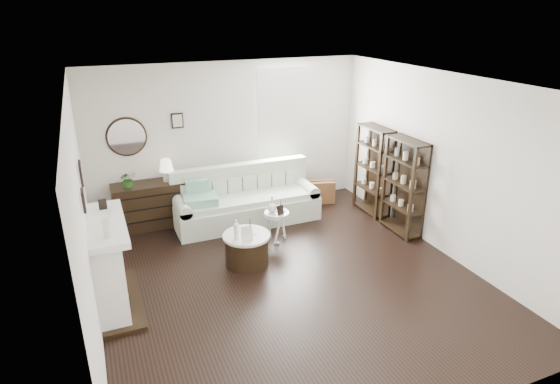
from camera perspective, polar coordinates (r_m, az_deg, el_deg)
name	(u,v)px	position (r m, az deg, el deg)	size (l,w,h in m)	color
room	(267,121)	(8.66, -1.55, 8.61)	(5.50, 5.50, 5.50)	black
fireplace	(109,267)	(6.24, -20.10, -8.63)	(0.50, 1.40, 1.84)	white
shelf_unit_far	(373,170)	(8.61, 11.30, 2.62)	(0.30, 0.80, 1.60)	black
shelf_unit_near	(404,187)	(7.93, 14.86, 0.63)	(0.30, 0.80, 1.60)	black
sofa	(245,203)	(8.27, -4.26, -1.36)	(2.50, 0.87, 0.97)	beige
quilt	(200,199)	(7.87, -9.67, -0.91)	(0.55, 0.45, 0.14)	#28946A
suitcase	(318,192)	(9.06, 4.61, 0.01)	(0.65, 0.22, 0.43)	brown
dresser	(149,205)	(8.30, -15.64, -1.55)	(1.18, 0.51, 0.78)	black
table_lamp	(167,170)	(8.13, -13.67, 2.59)	(0.24, 0.24, 0.38)	white
potted_plant	(128,179)	(8.04, -18.04, 1.51)	(0.25, 0.22, 0.28)	#235A19
drum_table	(247,249)	(6.92, -4.07, -6.94)	(0.69, 0.69, 0.48)	black
pedestal_table	(277,215)	(7.49, -0.41, -2.76)	(0.41, 0.41, 0.50)	silver
eiffel_drum	(250,226)	(6.83, -3.66, -4.20)	(0.11, 0.11, 0.19)	black
bottle_drum	(236,230)	(6.63, -5.36, -4.58)	(0.07, 0.07, 0.30)	silver
card_frame_drum	(247,233)	(6.60, -4.06, -5.06)	(0.16, 0.01, 0.21)	silver
eiffel_ped	(281,206)	(7.49, 0.08, -1.72)	(0.09, 0.09, 0.16)	black
flask_ped	(272,204)	(7.40, -0.98, -1.51)	(0.15, 0.15, 0.28)	silver
card_frame_ped	(280,210)	(7.36, 0.03, -2.22)	(0.11, 0.01, 0.15)	black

